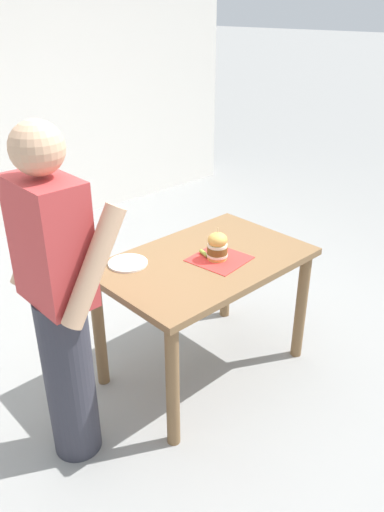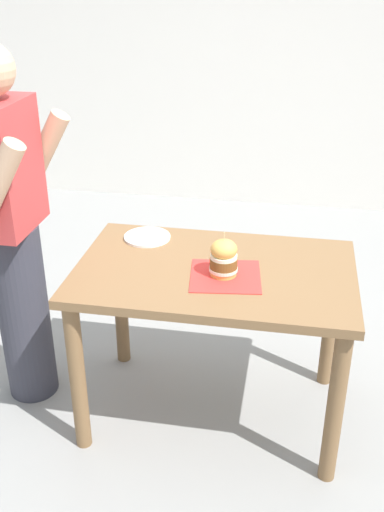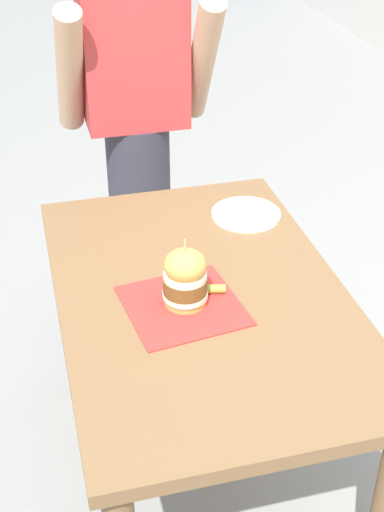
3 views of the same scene
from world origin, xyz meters
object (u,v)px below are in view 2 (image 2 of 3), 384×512
at_px(sandwich, 224,258).
at_px(side_plate_with_forks, 147,237).
at_px(patio_table, 214,294).
at_px(diner_across_table, 13,230).
at_px(pickle_spear, 220,263).

xyz_separation_m(sandwich, side_plate_with_forks, (0.30, 0.40, -0.08)).
height_order(patio_table, sandwich, sandwich).
xyz_separation_m(patio_table, diner_across_table, (0.00, 0.91, 0.23)).
bearing_deg(diner_across_table, pickle_spear, -88.58).
bearing_deg(diner_across_table, side_plate_with_forks, -66.32).
distance_m(patio_table, side_plate_with_forks, 0.46).
bearing_deg(pickle_spear, patio_table, 142.06).
xyz_separation_m(pickle_spear, side_plate_with_forks, (0.22, 0.38, -0.01)).
relative_size(patio_table, pickle_spear, 16.52).
bearing_deg(pickle_spear, diner_across_table, 91.42).
xyz_separation_m(sandwich, diner_across_table, (0.06, 0.96, 0.02)).
bearing_deg(patio_table, side_plate_with_forks, 55.83).
bearing_deg(side_plate_with_forks, pickle_spear, -120.04).
bearing_deg(sandwich, side_plate_with_forks, 53.39).
relative_size(sandwich, side_plate_with_forks, 0.88).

